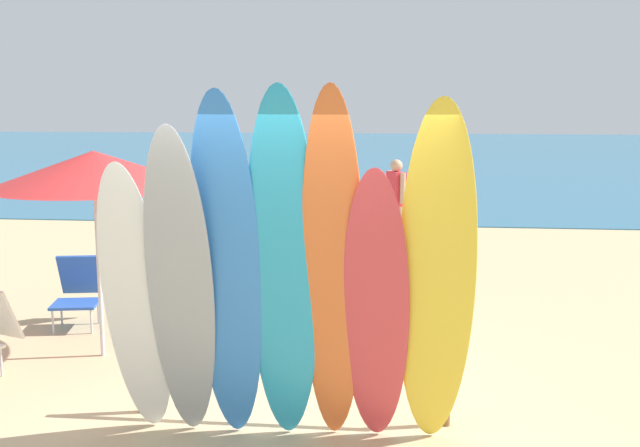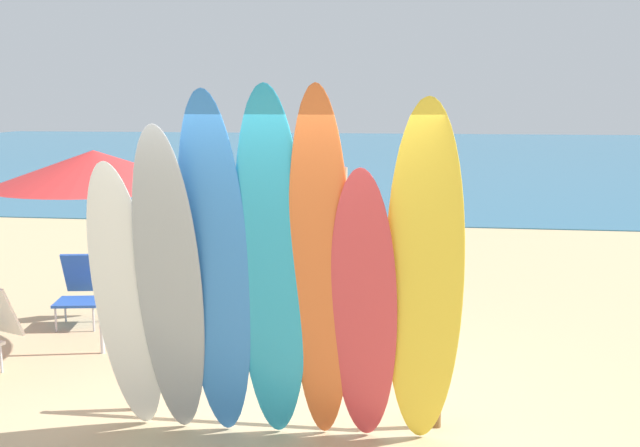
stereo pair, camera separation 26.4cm
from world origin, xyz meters
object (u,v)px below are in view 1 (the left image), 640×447
Objects in this scene: surfboard_blue_2 at (227,272)px; surfboard_orange_4 at (333,272)px; surfboard_red_5 at (376,310)px; beach_chair_red at (79,289)px; beachgoer_near_rack at (325,193)px; surfboard_grey_1 at (181,289)px; beachgoer_by_water at (396,197)px; surfboard_white_0 at (136,302)px; surfboard_teal_3 at (283,271)px; beach_umbrella at (94,169)px; surfboard_yellow_6 at (437,280)px; surfboard_rack at (291,360)px.

surfboard_blue_2 is 0.78m from surfboard_orange_4.
beach_chair_red is (-3.52, 2.83, -0.65)m from surfboard_red_5.
surfboard_grey_1 is at bearing 126.51° from beachgoer_near_rack.
beach_chair_red is (-2.08, 2.93, -0.80)m from surfboard_grey_1.
beachgoer_by_water is 1.93× the size of beach_chair_red.
beachgoer_by_water is (1.20, 7.83, -0.45)m from surfboard_blue_2.
surfboard_red_5 is at bearing 4.50° from surfboard_white_0.
surfboard_teal_3 is 1.31× the size of beach_umbrella.
beachgoer_by_water is at bearing 86.14° from surfboard_orange_4.
surfboard_yellow_6 is (1.53, 0.04, -0.03)m from surfboard_blue_2.
surfboard_red_5 is (1.10, 0.05, -0.27)m from surfboard_blue_2.
surfboard_blue_2 is at bearing -127.81° from surfboard_rack.
surfboard_white_0 is 0.89× the size of surfboard_grey_1.
surfboard_teal_3 is 1.68× the size of beachgoer_near_rack.
surfboard_orange_4 reaches higher than surfboard_white_0.
beach_umbrella reaches higher than surfboard_rack.
surfboard_red_5 is at bearing -32.39° from beach_umbrella.
surfboard_white_0 is at bearing 178.96° from surfboard_teal_3.
surfboard_white_0 is 1.16m from surfboard_teal_3.
beachgoer_near_rack is (-0.46, 7.46, 0.44)m from surfboard_rack.
surfboard_grey_1 is 1.13m from surfboard_orange_4.
surfboard_teal_3 is at bearing 131.93° from beachgoer_near_rack.
surfboard_white_0 is 1.06× the size of beach_umbrella.
surfboard_white_0 is at bearing -179.82° from surfboard_blue_2.
surfboard_grey_1 is 0.91× the size of surfboard_orange_4.
beach_chair_red is at bearing 123.55° from beach_umbrella.
surfboard_blue_2 is at bearing -174.52° from surfboard_red_5.
surfboard_yellow_6 reaches higher than surfboard_grey_1.
surfboard_teal_3 reaches higher than beach_umbrella.
surfboard_teal_3 is 0.74m from surfboard_red_5.
surfboard_grey_1 is 1.14× the size of surfboard_red_5.
surfboard_rack is 3.68m from beach_chair_red.
surfboard_blue_2 is at bearing 5.65° from surfboard_grey_1.
surfboard_teal_3 reaches higher than surfboard_rack.
surfboard_rack is 0.99m from surfboard_teal_3.
surfboard_teal_3 reaches higher than beach_chair_red.
beach_chair_red is (-2.82, 2.36, -0.08)m from surfboard_rack.
surfboard_yellow_6 is at bearing 2.67° from surfboard_blue_2.
surfboard_rack is 0.95× the size of surfboard_orange_4.
surfboard_white_0 is 0.82× the size of surfboard_blue_2.
surfboard_red_5 is at bearing 177.65° from surfboard_yellow_6.
surfboard_orange_4 reaches higher than surfboard_blue_2.
surfboard_grey_1 is 1.44m from surfboard_red_5.
surfboard_grey_1 is 8.04m from beachgoer_by_water.
surfboard_orange_4 is at bearing -1.62° from surfboard_teal_3.
surfboard_orange_4 is at bearing -52.18° from beach_chair_red.
beach_umbrella is at bearing 113.14° from beachgoer_near_rack.
beach_chair_red is at bearing 121.83° from surfboard_grey_1.
beachgoer_by_water reaches higher than surfboard_rack.
surfboard_orange_4 is (0.78, 0.02, 0.02)m from surfboard_blue_2.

